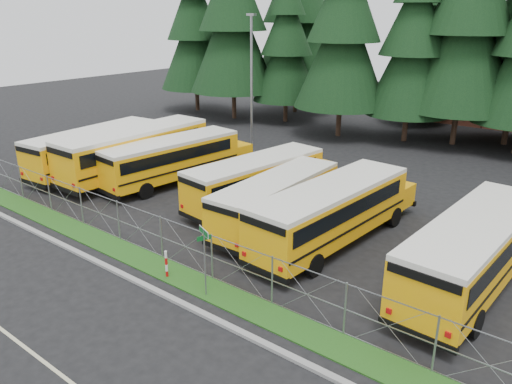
{
  "coord_description": "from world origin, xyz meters",
  "views": [
    {
      "loc": [
        14.46,
        -13.92,
        10.24
      ],
      "look_at": [
        0.3,
        4.0,
        1.97
      ],
      "focal_mm": 35.0,
      "sensor_mm": 36.0,
      "label": 1
    }
  ],
  "objects_px": {
    "bus_1": "(141,152)",
    "light_standard": "(252,77)",
    "bus_0": "(99,150)",
    "street_sign": "(204,248)",
    "bus_east": "(476,252)",
    "bus_2": "(176,161)",
    "bus_5": "(280,201)",
    "bus_4": "(260,181)",
    "bus_6": "(336,214)",
    "striped_bollard": "(166,264)"
  },
  "relations": [
    {
      "from": "bus_1",
      "to": "light_standard",
      "type": "distance_m",
      "value": 11.21
    },
    {
      "from": "bus_0",
      "to": "street_sign",
      "type": "xyz_separation_m",
      "value": [
        16.72,
        -7.16,
        0.57
      ]
    },
    {
      "from": "bus_east",
      "to": "street_sign",
      "type": "distance_m",
      "value": 10.48
    },
    {
      "from": "bus_1",
      "to": "bus_2",
      "type": "height_order",
      "value": "bus_1"
    },
    {
      "from": "street_sign",
      "to": "bus_2",
      "type": "bearing_deg",
      "value": 141.27
    },
    {
      "from": "bus_1",
      "to": "bus_east",
      "type": "bearing_deg",
      "value": -2.99
    },
    {
      "from": "bus_2",
      "to": "bus_5",
      "type": "height_order",
      "value": "bus_2"
    },
    {
      "from": "light_standard",
      "to": "street_sign",
      "type": "bearing_deg",
      "value": -55.66
    },
    {
      "from": "bus_4",
      "to": "bus_6",
      "type": "xyz_separation_m",
      "value": [
        5.78,
        -1.77,
        0.11
      ]
    },
    {
      "from": "bus_4",
      "to": "bus_east",
      "type": "relative_size",
      "value": 0.91
    },
    {
      "from": "bus_1",
      "to": "bus_4",
      "type": "height_order",
      "value": "bus_1"
    },
    {
      "from": "street_sign",
      "to": "bus_6",
      "type": "bearing_deg",
      "value": 78.47
    },
    {
      "from": "bus_5",
      "to": "bus_east",
      "type": "distance_m",
      "value": 9.47
    },
    {
      "from": "bus_1",
      "to": "street_sign",
      "type": "distance_m",
      "value": 15.87
    },
    {
      "from": "bus_0",
      "to": "bus_6",
      "type": "xyz_separation_m",
      "value": [
        18.18,
        0.01,
        0.0
      ]
    },
    {
      "from": "bus_1",
      "to": "light_standard",
      "type": "height_order",
      "value": "light_standard"
    },
    {
      "from": "bus_0",
      "to": "bus_2",
      "type": "bearing_deg",
      "value": 9.84
    },
    {
      "from": "bus_4",
      "to": "bus_6",
      "type": "relative_size",
      "value": 0.92
    },
    {
      "from": "street_sign",
      "to": "bus_east",
      "type": "bearing_deg",
      "value": 42.36
    },
    {
      "from": "bus_5",
      "to": "light_standard",
      "type": "distance_m",
      "value": 16.38
    },
    {
      "from": "bus_0",
      "to": "striped_bollard",
      "type": "bearing_deg",
      "value": -31.36
    },
    {
      "from": "bus_0",
      "to": "bus_1",
      "type": "bearing_deg",
      "value": 12.5
    },
    {
      "from": "bus_2",
      "to": "striped_bollard",
      "type": "xyz_separation_m",
      "value": [
        8.65,
        -8.69,
        -0.82
      ]
    },
    {
      "from": "bus_east",
      "to": "bus_0",
      "type": "bearing_deg",
      "value": -177.69
    },
    {
      "from": "striped_bollard",
      "to": "light_standard",
      "type": "height_order",
      "value": "light_standard"
    },
    {
      "from": "bus_0",
      "to": "bus_east",
      "type": "height_order",
      "value": "bus_east"
    },
    {
      "from": "light_standard",
      "to": "bus_4",
      "type": "bearing_deg",
      "value": -49.06
    },
    {
      "from": "bus_5",
      "to": "bus_2",
      "type": "bearing_deg",
      "value": 168.87
    },
    {
      "from": "striped_bollard",
      "to": "bus_2",
      "type": "bearing_deg",
      "value": 134.86
    },
    {
      "from": "street_sign",
      "to": "bus_0",
      "type": "bearing_deg",
      "value": 156.83
    },
    {
      "from": "bus_5",
      "to": "striped_bollard",
      "type": "bearing_deg",
      "value": -95.77
    },
    {
      "from": "bus_east",
      "to": "street_sign",
      "type": "height_order",
      "value": "bus_east"
    },
    {
      "from": "bus_1",
      "to": "light_standard",
      "type": "bearing_deg",
      "value": 85.12
    },
    {
      "from": "bus_6",
      "to": "bus_5",
      "type": "bearing_deg",
      "value": -177.33
    },
    {
      "from": "bus_4",
      "to": "light_standard",
      "type": "distance_m",
      "value": 13.48
    },
    {
      "from": "bus_4",
      "to": "bus_6",
      "type": "height_order",
      "value": "bus_6"
    },
    {
      "from": "bus_5",
      "to": "bus_6",
      "type": "xyz_separation_m",
      "value": [
        3.19,
        -0.06,
        0.16
      ]
    },
    {
      "from": "bus_2",
      "to": "striped_bollard",
      "type": "bearing_deg",
      "value": -39.09
    },
    {
      "from": "bus_4",
      "to": "bus_east",
      "type": "xyz_separation_m",
      "value": [
        12.05,
        -1.89,
        0.14
      ]
    },
    {
      "from": "bus_2",
      "to": "bus_4",
      "type": "bearing_deg",
      "value": 7.93
    },
    {
      "from": "bus_east",
      "to": "light_standard",
      "type": "bearing_deg",
      "value": 153.06
    },
    {
      "from": "bus_0",
      "to": "bus_5",
      "type": "distance_m",
      "value": 14.99
    },
    {
      "from": "bus_1",
      "to": "bus_4",
      "type": "relative_size",
      "value": 1.19
    },
    {
      "from": "bus_1",
      "to": "bus_east",
      "type": "xyz_separation_m",
      "value": [
        21.34,
        -1.1,
        -0.12
      ]
    },
    {
      "from": "street_sign",
      "to": "striped_bollard",
      "type": "xyz_separation_m",
      "value": [
        -2.22,
        0.03,
        -1.43
      ]
    },
    {
      "from": "bus_2",
      "to": "light_standard",
      "type": "xyz_separation_m",
      "value": [
        -1.85,
        9.9,
        4.08
      ]
    },
    {
      "from": "bus_2",
      "to": "bus_east",
      "type": "xyz_separation_m",
      "value": [
        18.61,
        -1.68,
        0.07
      ]
    },
    {
      "from": "bus_5",
      "to": "striped_bollard",
      "type": "height_order",
      "value": "bus_5"
    },
    {
      "from": "bus_2",
      "to": "bus_4",
      "type": "distance_m",
      "value": 6.56
    },
    {
      "from": "bus_2",
      "to": "street_sign",
      "type": "xyz_separation_m",
      "value": [
        10.88,
        -8.72,
        0.61
      ]
    }
  ]
}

